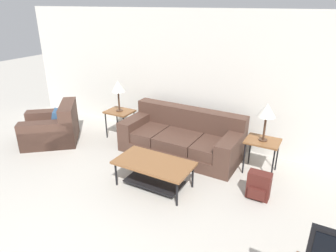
% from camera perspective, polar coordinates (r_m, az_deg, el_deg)
% --- Properties ---
extents(wall_back, '(8.84, 0.06, 2.60)m').
position_cam_1_polar(wall_back, '(5.96, 5.93, 8.89)').
color(wall_back, silver).
rests_on(wall_back, ground_plane).
extents(couch, '(2.26, 1.02, 0.82)m').
position_cam_1_polar(couch, '(5.70, 2.67, -2.45)').
color(couch, '#4C3328').
rests_on(couch, ground_plane).
extents(armchair, '(1.40, 1.39, 0.80)m').
position_cam_1_polar(armchair, '(6.61, -21.10, -0.44)').
color(armchair, '#4C3328').
rests_on(armchair, ground_plane).
extents(coffee_table, '(1.20, 0.65, 0.43)m').
position_cam_1_polar(coffee_table, '(4.68, -2.69, -8.06)').
color(coffee_table, brown).
rests_on(coffee_table, ground_plane).
extents(side_table_left, '(0.55, 0.45, 0.59)m').
position_cam_1_polar(side_table_left, '(6.37, -9.19, 2.31)').
color(side_table_left, brown).
rests_on(side_table_left, ground_plane).
extents(side_table_right, '(0.55, 0.45, 0.59)m').
position_cam_1_polar(side_table_right, '(5.20, 17.55, -3.26)').
color(side_table_right, brown).
rests_on(side_table_right, ground_plane).
extents(table_lamp_left, '(0.28, 0.28, 0.64)m').
position_cam_1_polar(table_lamp_left, '(6.19, -9.52, 7.31)').
color(table_lamp_left, '#472D1E').
rests_on(table_lamp_left, side_table_left).
extents(table_lamp_right, '(0.28, 0.28, 0.64)m').
position_cam_1_polar(table_lamp_right, '(4.99, 18.32, 2.69)').
color(table_lamp_right, '#472D1E').
rests_on(table_lamp_right, side_table_right).
extents(backpack, '(0.33, 0.25, 0.42)m').
position_cam_1_polar(backpack, '(4.67, 16.88, -10.87)').
color(backpack, '#4C1E19').
rests_on(backpack, ground_plane).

